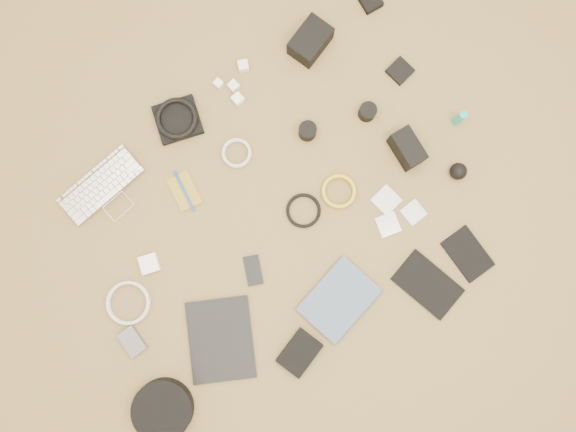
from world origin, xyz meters
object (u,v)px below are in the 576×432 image
laptop (109,195)px  phone (253,270)px  paperback (359,318)px  dslr_camera (310,41)px  headphone_case (163,410)px  tablet (221,340)px

laptop → phone: laptop is taller
phone → paperback: size_ratio=0.42×
dslr_camera → headphone_case: 1.32m
tablet → phone: (0.20, 0.15, -0.00)m
laptop → tablet: size_ratio=1.07×
tablet → laptop: bearing=121.2°
headphone_case → paperback: headphone_case is taller
headphone_case → paperback: 0.71m
tablet → paperback: 0.47m
tablet → paperback: (0.44, -0.16, 0.01)m
tablet → dslr_camera: bearing=66.5°
dslr_camera → tablet: dslr_camera is taller
tablet → headphone_case: (-0.27, -0.10, 0.02)m
tablet → phone: bearing=58.1°
dslr_camera → headphone_case: dslr_camera is taller
dslr_camera → paperback: 0.95m
dslr_camera → headphone_case: (-1.02, -0.84, -0.01)m
phone → headphone_case: 0.54m
dslr_camera → phone: dslr_camera is taller
laptop → paperback: bearing=-67.4°
paperback → headphone_case: bearing=66.4°
phone → headphone_case: bearing=-133.8°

